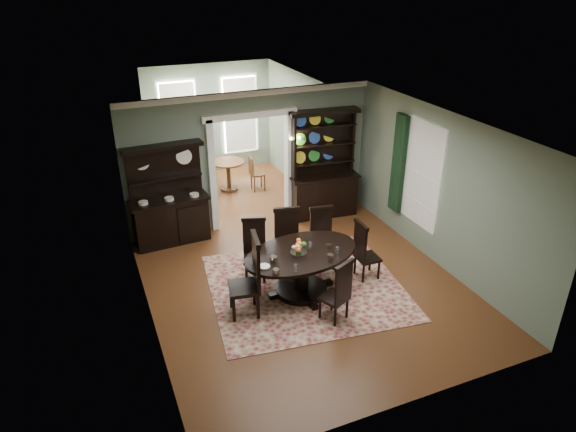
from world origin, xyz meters
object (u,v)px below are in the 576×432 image
at_px(welsh_dresser, 323,178).
at_px(parlor_table, 228,171).
at_px(dining_table, 301,264).
at_px(sideboard, 170,209).

xyz_separation_m(welsh_dresser, parlor_table, (-1.62, 2.23, -0.38)).
bearing_deg(dining_table, welsh_dresser, 48.56).
bearing_deg(sideboard, parlor_table, 45.61).
bearing_deg(sideboard, dining_table, -61.44).
bearing_deg(parlor_table, sideboard, -130.94).
xyz_separation_m(sideboard, welsh_dresser, (3.54, -0.02, 0.16)).
distance_m(sideboard, parlor_table, 2.93).
height_order(dining_table, welsh_dresser, welsh_dresser).
xyz_separation_m(dining_table, parlor_table, (0.16, 5.02, -0.07)).
bearing_deg(parlor_table, dining_table, -91.83).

